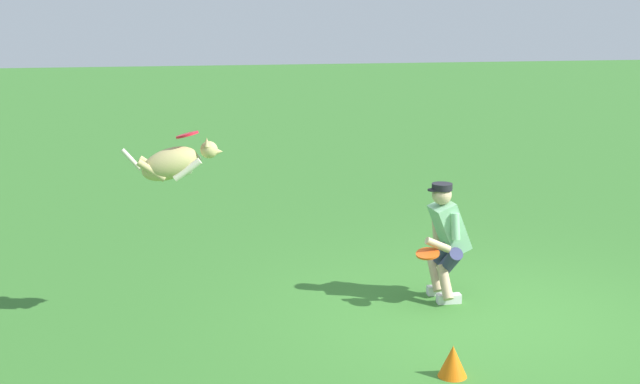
# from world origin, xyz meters

# --- Properties ---
(ground_plane) EXTENTS (60.00, 60.00, 0.00)m
(ground_plane) POSITION_xyz_m (0.00, 0.00, 0.00)
(ground_plane) COLOR #36722B
(person) EXTENTS (0.56, 0.65, 1.29)m
(person) POSITION_xyz_m (0.19, -0.70, 0.70)
(person) COLOR silver
(person) RESTS_ON ground_plane
(dog) EXTENTS (0.99, 0.32, 0.47)m
(dog) POSITION_xyz_m (3.04, -0.44, 1.65)
(dog) COLOR tan
(frisbee_flying) EXTENTS (0.27, 0.27, 0.10)m
(frisbee_flying) POSITION_xyz_m (2.91, -0.43, 1.93)
(frisbee_flying) COLOR red
(frisbee_held) EXTENTS (0.32, 0.32, 0.09)m
(frisbee_held) POSITION_xyz_m (0.47, -0.43, 0.61)
(frisbee_held) COLOR #E85116
(frisbee_held) RESTS_ON person
(training_cone) EXTENTS (0.26, 0.26, 0.29)m
(training_cone) POSITION_xyz_m (0.68, 1.23, 0.14)
(training_cone) COLOR orange
(training_cone) RESTS_ON ground_plane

